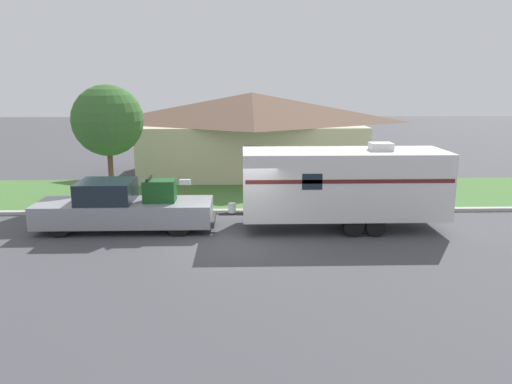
# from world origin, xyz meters

# --- Properties ---
(ground_plane) EXTENTS (120.00, 120.00, 0.00)m
(ground_plane) POSITION_xyz_m (0.00, 0.00, 0.00)
(ground_plane) COLOR #47474C
(curb_strip) EXTENTS (80.00, 0.30, 0.14)m
(curb_strip) POSITION_xyz_m (0.00, 3.75, 0.07)
(curb_strip) COLOR #ADADA8
(curb_strip) RESTS_ON ground_plane
(lawn_strip) EXTENTS (80.00, 7.00, 0.03)m
(lawn_strip) POSITION_xyz_m (0.00, 7.40, 0.01)
(lawn_strip) COLOR #477538
(lawn_strip) RESTS_ON ground_plane
(house_across_street) EXTENTS (13.39, 7.71, 4.73)m
(house_across_street) POSITION_xyz_m (0.66, 12.93, 2.45)
(house_across_street) COLOR beige
(house_across_street) RESTS_ON ground_plane
(pickup_truck) EXTENTS (6.52, 1.97, 1.99)m
(pickup_truck) POSITION_xyz_m (-4.34, 1.47, 0.84)
(pickup_truck) COLOR black
(pickup_truck) RESTS_ON ground_plane
(travel_trailer) EXTENTS (8.33, 2.49, 3.21)m
(travel_trailer) POSITION_xyz_m (3.79, 1.47, 1.72)
(travel_trailer) COLOR black
(travel_trailer) RESTS_ON ground_plane
(mailbox) EXTENTS (0.48, 0.20, 1.28)m
(mailbox) POSITION_xyz_m (-2.40, 4.54, 0.99)
(mailbox) COLOR brown
(mailbox) RESTS_ON ground_plane
(tree_in_yard) EXTENTS (3.14, 3.14, 5.26)m
(tree_in_yard) POSITION_xyz_m (-5.89, 5.94, 3.68)
(tree_in_yard) COLOR brown
(tree_in_yard) RESTS_ON ground_plane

